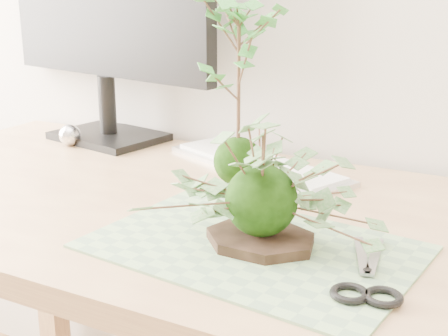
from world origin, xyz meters
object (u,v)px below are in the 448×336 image
Objects in this scene: ivy_kokedama at (262,167)px; maple_kokedama at (239,40)px; desk at (244,260)px; monitor at (104,3)px; keyboard at (257,164)px.

maple_kokedama reaches higher than ivy_kokedama.
desk is 2.60× the size of monitor.
ivy_kokedama is 0.48× the size of monitor.
keyboard is at bearing 115.88° from ivy_kokedama.
maple_kokedama is 0.28m from keyboard.
ivy_kokedama is at bearing -54.37° from desk.
monitor is (-0.58, 0.40, 0.20)m from ivy_kokedama.
ivy_kokedama is (0.08, -0.12, 0.21)m from desk.
keyboard is 0.51m from monitor.
desk is 0.25m from ivy_kokedama.
maple_kokedama is 0.86× the size of keyboard.
monitor reaches higher than maple_kokedama.
maple_kokedama is (-0.07, 0.12, 0.35)m from desk.
monitor reaches higher than keyboard.
ivy_kokedama reaches higher than keyboard.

